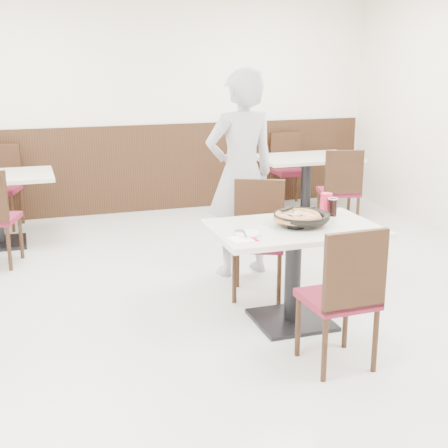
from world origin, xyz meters
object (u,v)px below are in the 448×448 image
object	(u,v)px
bg_table_right	(306,187)
main_table	(293,275)
pizza_pan	(302,220)
chair_near	(338,295)
bg_chair_right_far	(290,170)
chair_far	(258,241)
bg_chair_right_near	(338,190)
bg_chair_left_far	(0,188)
side_plate	(248,234)
cola_glass	(332,207)
red_cup	(326,203)
diner_person	(241,174)
pizza	(297,218)

from	to	relation	value
bg_table_right	main_table	bearing A→B (deg)	-116.98
pizza_pan	main_table	bearing A→B (deg)	-176.28
chair_near	bg_chair_right_far	bearing A→B (deg)	67.99
chair_far	bg_chair_right_near	world-z (taller)	same
pizza_pan	bg_chair_left_far	size ratio (longest dim) A/B	0.39
bg_chair_right_near	side_plate	bearing A→B (deg)	-117.18
chair_far	bg_chair_right_near	xyz separation A→B (m)	(1.58, 1.58, 0.00)
cola_glass	bg_chair_left_far	xyz separation A→B (m)	(-2.52, 3.28, -0.34)
side_plate	red_cup	size ratio (longest dim) A/B	1.08
red_cup	bg_table_right	xyz separation A→B (m)	(1.06, 2.59, -0.45)
diner_person	bg_chair_left_far	size ratio (longest dim) A/B	1.94
pizza	bg_chair_right_far	world-z (taller)	bg_chair_right_far
main_table	cola_glass	bearing A→B (deg)	24.86
pizza	bg_chair_left_far	size ratio (longest dim) A/B	0.36
pizza	cola_glass	bearing A→B (deg)	26.42
main_table	chair_near	xyz separation A→B (m)	(-0.00, -0.69, 0.10)
pizza_pan	bg_chair_right_near	size ratio (longest dim) A/B	0.39
pizza	bg_chair_left_far	xyz separation A→B (m)	(-2.14, 3.47, -0.34)
chair_near	red_cup	size ratio (longest dim) A/B	5.94
chair_near	bg_chair_right_near	xyz separation A→B (m)	(1.53, 2.85, 0.00)
red_cup	bg_chair_right_near	bearing A→B (deg)	59.02
cola_glass	bg_chair_right_far	bearing A→B (deg)	71.35
pizza_pan	diner_person	xyz separation A→B (m)	(-0.06, 1.16, 0.13)
red_cup	side_plate	bearing A→B (deg)	-154.20
pizza	bg_chair_left_far	distance (m)	4.09
side_plate	bg_chair_right_near	bearing A→B (deg)	49.74
pizza	red_cup	size ratio (longest dim) A/B	2.16
cola_glass	bg_chair_left_far	bearing A→B (deg)	127.50
bg_chair_right_near	pizza_pan	bearing A→B (deg)	-111.16
main_table	side_plate	distance (m)	0.56
bg_chair_left_far	bg_table_right	world-z (taller)	bg_chair_left_far
diner_person	bg_chair_left_far	xyz separation A→B (m)	(-2.11, 2.31, -0.45)
main_table	bg_table_right	xyz separation A→B (m)	(1.46, 2.86, 0.00)
pizza_pan	bg_chair_right_far	size ratio (longest dim) A/B	0.39
pizza_pan	pizza	distance (m)	0.04
cola_glass	diner_person	xyz separation A→B (m)	(-0.40, 0.97, 0.11)
side_plate	bg_table_right	xyz separation A→B (m)	(1.85, 2.97, -0.38)
side_plate	bg_chair_left_far	distance (m)	3.98
diner_person	bg_table_right	xyz separation A→B (m)	(1.46, 1.70, -0.55)
pizza	side_plate	xyz separation A→B (m)	(-0.42, -0.11, -0.05)
diner_person	chair_near	bearing A→B (deg)	82.36
diner_person	bg_chair_left_far	distance (m)	3.16
bg_chair_left_far	bg_chair_right_near	bearing A→B (deg)	177.43
cola_glass	diner_person	bearing A→B (deg)	112.54
pizza	diner_person	xyz separation A→B (m)	(-0.02, 1.16, 0.11)
chair_far	cola_glass	distance (m)	0.69
cola_glass	bg_chair_right_near	bearing A→B (deg)	60.36
red_cup	diner_person	distance (m)	0.98
pizza	bg_table_right	bearing A→B (deg)	63.39
side_plate	bg_chair_left_far	xyz separation A→B (m)	(-1.72, 3.58, -0.28)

